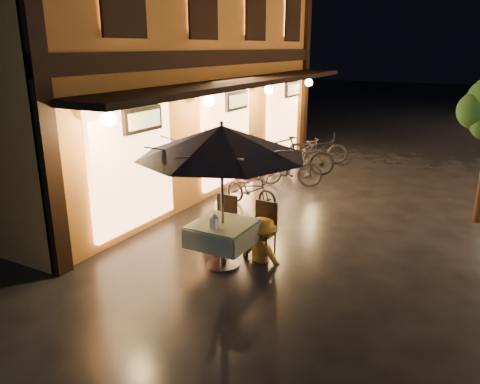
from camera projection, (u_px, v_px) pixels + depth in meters
The scene contains 14 objects.
ground at pixel (289, 286), 7.27m from camera, with size 90.00×90.00×0.00m, color black.
west_building at pixel (150, 40), 12.13m from camera, with size 5.90×11.40×7.40m.
cafe_table at pixel (223, 234), 7.78m from camera, with size 0.99×0.99×0.78m.
patio_umbrella at pixel (222, 141), 7.31m from camera, with size 2.75×2.75×2.46m.
cafe_chair_left at pixel (225, 219), 8.59m from camera, with size 0.42×0.42×0.97m.
cafe_chair_right at pixel (264, 226), 8.22m from camera, with size 0.42×0.42×0.97m.
table_lantern at pixel (214, 220), 7.46m from camera, with size 0.16×0.16×0.25m.
person_orange at pixel (216, 214), 8.37m from camera, with size 0.68×0.53×1.39m, color #BF480F.
person_yellow at pixel (263, 219), 7.99m from camera, with size 0.96×0.55×1.49m, color gold.
bicycle_0 at pixel (251, 190), 10.77m from camera, with size 0.53×1.51×0.79m, color black.
bicycle_1 at pixel (289, 167), 12.34m from camera, with size 0.49×1.73×1.04m, color black.
bicycle_2 at pixel (292, 160), 13.51m from camera, with size 0.55×1.57×0.82m, color black.
bicycle_3 at pixel (302, 156), 13.38m from camera, with size 0.53×1.86×1.12m, color black.
bicycle_4 at pixel (318, 148), 14.79m from camera, with size 0.64×1.83×0.96m, color black.
Camera 1 is at (2.46, -6.07, 3.57)m, focal length 35.00 mm.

